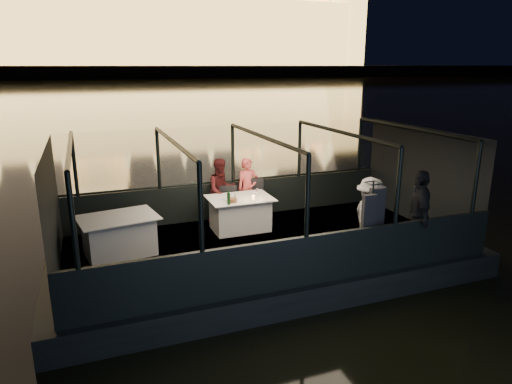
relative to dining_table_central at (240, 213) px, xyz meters
name	(u,v)px	position (x,y,z in m)	size (l,w,h in m)	color
river_water	(100,89)	(0.15, 78.96, -0.89)	(500.00, 500.00, 0.00)	black
boat_hull	(263,266)	(0.15, -1.04, -0.89)	(8.60, 4.40, 1.00)	black
boat_deck	(263,245)	(0.15, -1.04, -0.41)	(8.00, 4.00, 0.04)	black
gunwale_port	(233,199)	(0.15, 0.96, 0.06)	(8.00, 0.08, 0.90)	black
gunwale_starboard	(306,261)	(0.15, -3.04, 0.06)	(8.00, 0.08, 0.90)	black
cabin_glass_port	(233,154)	(0.15, 0.96, 1.21)	(8.00, 0.02, 1.40)	#99B2B2
cabin_glass_starboard	(308,196)	(0.15, -3.04, 1.21)	(8.00, 0.02, 1.40)	#99B2B2
cabin_roof_glass	(263,137)	(0.15, -1.04, 1.91)	(8.00, 4.00, 0.02)	#99B2B2
end_wall_fore	(52,214)	(-3.85, -1.04, 0.76)	(0.02, 4.00, 2.30)	black
end_wall_aft	(420,176)	(4.15, -1.04, 0.76)	(0.02, 4.00, 2.30)	black
canopy_ribs	(263,192)	(0.15, -1.04, 0.76)	(8.00, 4.00, 2.30)	black
embankment	(86,73)	(0.15, 208.96, 0.11)	(400.00, 140.00, 6.00)	#423D33
dining_table_central	(240,213)	(0.00, 0.00, 0.00)	(1.45, 1.05, 0.77)	silver
dining_table_aft	(119,236)	(-2.72, -0.51, 0.00)	(1.49, 1.08, 0.79)	white
chair_port_left	(231,206)	(-0.08, 0.45, 0.06)	(0.41, 0.41, 0.89)	black
chair_port_right	(257,203)	(0.59, 0.45, 0.06)	(0.47, 0.47, 1.00)	black
coat_stand	(371,222)	(1.60, -2.79, 0.51)	(0.47, 0.37, 1.68)	black
person_woman_coral	(248,189)	(0.45, 0.72, 0.36)	(0.54, 0.36, 1.51)	#E35452
person_man_maroon	(222,191)	(-0.22, 0.72, 0.36)	(0.74, 0.58, 1.55)	#3E1112
passenger_stripe	(370,215)	(1.92, -2.30, 0.47)	(1.03, 0.58, 1.60)	silver
passenger_dark	(418,217)	(2.71, -2.75, 0.47)	(1.05, 0.44, 1.78)	black
wine_bottle	(229,198)	(-0.40, -0.42, 0.53)	(0.07, 0.07, 0.33)	#153A18
bread_basket	(232,200)	(-0.27, -0.27, 0.42)	(0.22, 0.22, 0.09)	brown
amber_candle	(253,198)	(0.23, -0.25, 0.42)	(0.06, 0.06, 0.09)	#FF853F
plate_near	(267,200)	(0.51, -0.42, 0.39)	(0.22, 0.22, 0.01)	white
plate_far	(228,199)	(-0.29, -0.05, 0.39)	(0.26, 0.26, 0.02)	silver
wine_glass_white	(235,199)	(-0.24, -0.38, 0.48)	(0.07, 0.07, 0.21)	silver
wine_glass_red	(257,193)	(0.40, -0.05, 0.48)	(0.06, 0.06, 0.19)	silver
wine_glass_empty	(254,198)	(0.20, -0.42, 0.48)	(0.07, 0.07, 0.19)	white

